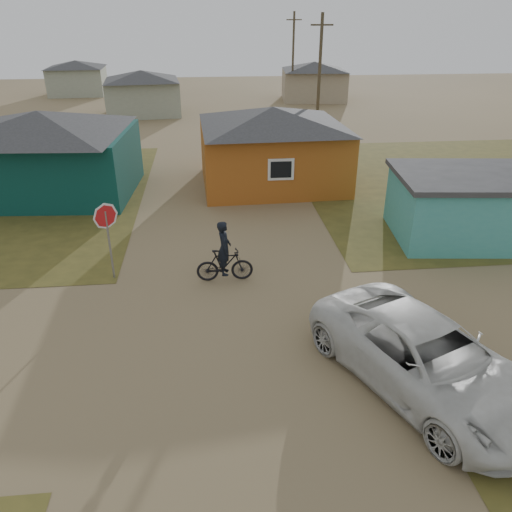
{
  "coord_description": "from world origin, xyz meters",
  "views": [
    {
      "loc": [
        -0.81,
        -10.77,
        8.17
      ],
      "look_at": [
        0.57,
        3.0,
        1.3
      ],
      "focal_mm": 35.0,
      "sensor_mm": 36.0,
      "label": 1
    }
  ],
  "objects": [
    {
      "name": "stop_sign",
      "position": [
        -4.12,
        4.45,
        1.95
      ],
      "size": [
        0.85,
        0.29,
        2.68
      ],
      "color": "gray",
      "rests_on": "ground"
    },
    {
      "name": "house_pale_north",
      "position": [
        -14.0,
        46.0,
        1.75
      ],
      "size": [
        6.28,
        5.81,
        3.4
      ],
      "color": "#959B85",
      "rests_on": "ground"
    },
    {
      "name": "cyclist",
      "position": [
        -0.38,
        3.9,
        0.77
      ],
      "size": [
        1.88,
        0.68,
        2.12
      ],
      "color": "black",
      "rests_on": "ground"
    },
    {
      "name": "utility_pole_far",
      "position": [
        7.5,
        38.0,
        4.14
      ],
      "size": [
        1.4,
        0.2,
        8.0
      ],
      "color": "#4A402C",
      "rests_on": "ground"
    },
    {
      "name": "house_beige_east",
      "position": [
        10.0,
        40.0,
        1.86
      ],
      "size": [
        6.95,
        6.05,
        3.6
      ],
      "color": "gray",
      "rests_on": "ground"
    },
    {
      "name": "vehicle",
      "position": [
        4.1,
        -1.82,
        0.85
      ],
      "size": [
        5.06,
        6.76,
        1.71
      ],
      "primitive_type": "imported",
      "rotation": [
        0.0,
        0.0,
        0.41
      ],
      "color": "silver",
      "rests_on": "ground"
    },
    {
      "name": "house_yellow",
      "position": [
        2.5,
        14.0,
        2.0
      ],
      "size": [
        7.72,
        6.76,
        3.9
      ],
      "color": "#A85719",
      "rests_on": "ground"
    },
    {
      "name": "ground",
      "position": [
        0.0,
        0.0,
        0.0
      ],
      "size": [
        120.0,
        120.0,
        0.0
      ],
      "primitive_type": "plane",
      "color": "olive"
    },
    {
      "name": "house_teal",
      "position": [
        -8.5,
        13.5,
        2.05
      ],
      "size": [
        8.93,
        7.08,
        4.0
      ],
      "color": "#093630",
      "rests_on": "ground"
    },
    {
      "name": "utility_pole_near",
      "position": [
        6.5,
        22.0,
        4.14
      ],
      "size": [
        1.4,
        0.2,
        8.0
      ],
      "color": "#4A402C",
      "rests_on": "ground"
    },
    {
      "name": "grass_ne",
      "position": [
        14.0,
        13.0,
        0.01
      ],
      "size": [
        20.0,
        18.0,
        0.0
      ],
      "primitive_type": "cube",
      "color": "brown",
      "rests_on": "ground"
    },
    {
      "name": "house_pale_west",
      "position": [
        -6.0,
        34.0,
        1.86
      ],
      "size": [
        7.04,
        6.15,
        3.6
      ],
      "color": "#959B85",
      "rests_on": "ground"
    },
    {
      "name": "shed_turquoise",
      "position": [
        9.5,
        6.5,
        1.31
      ],
      "size": [
        6.71,
        4.93,
        2.6
      ],
      "color": "teal",
      "rests_on": "ground"
    }
  ]
}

